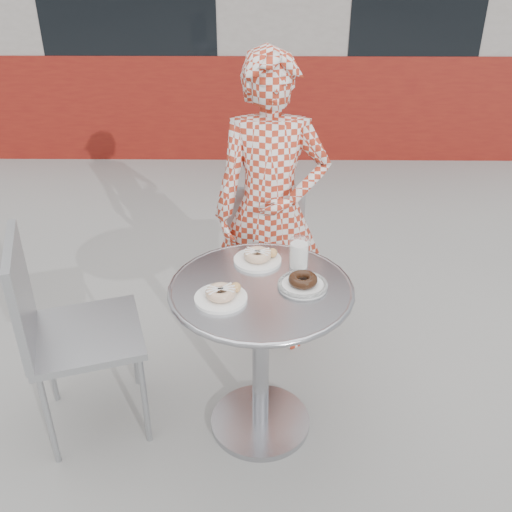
{
  "coord_description": "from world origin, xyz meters",
  "views": [
    {
      "loc": [
        0.02,
        -1.88,
        1.99
      ],
      "look_at": [
        -0.01,
        0.16,
        0.83
      ],
      "focal_mm": 40.0,
      "sensor_mm": 36.0,
      "label": 1
    }
  ],
  "objects_px": {
    "chair_far": "(263,269)",
    "plate_checker": "(303,283)",
    "chair_left": "(89,370)",
    "plate_near": "(222,295)",
    "seated_person": "(271,211)",
    "bistro_table": "(261,324)",
    "milk_cup": "(299,254)",
    "plate_far": "(258,257)"
  },
  "relations": [
    {
      "from": "chair_far",
      "to": "plate_checker",
      "type": "height_order",
      "value": "chair_far"
    },
    {
      "from": "chair_left",
      "to": "plate_near",
      "type": "bearing_deg",
      "value": -118.63
    },
    {
      "from": "plate_near",
      "to": "seated_person",
      "type": "bearing_deg",
      "value": 75.21
    },
    {
      "from": "bistro_table",
      "to": "plate_near",
      "type": "distance_m",
      "value": 0.27
    },
    {
      "from": "chair_left",
      "to": "seated_person",
      "type": "xyz_separation_m",
      "value": [
        0.81,
        0.64,
        0.48
      ]
    },
    {
      "from": "plate_near",
      "to": "plate_checker",
      "type": "relative_size",
      "value": 1.01
    },
    {
      "from": "chair_far",
      "to": "plate_checker",
      "type": "xyz_separation_m",
      "value": [
        0.16,
        -0.95,
        0.51
      ]
    },
    {
      "from": "plate_near",
      "to": "milk_cup",
      "type": "xyz_separation_m",
      "value": [
        0.31,
        0.25,
        0.04
      ]
    },
    {
      "from": "seated_person",
      "to": "chair_left",
      "type": "bearing_deg",
      "value": -140.71
    },
    {
      "from": "chair_far",
      "to": "chair_left",
      "type": "xyz_separation_m",
      "value": [
        -0.77,
        -0.93,
        0.03
      ]
    },
    {
      "from": "plate_checker",
      "to": "seated_person",
      "type": "bearing_deg",
      "value": 100.39
    },
    {
      "from": "plate_far",
      "to": "milk_cup",
      "type": "relative_size",
      "value": 1.58
    },
    {
      "from": "bistro_table",
      "to": "milk_cup",
      "type": "bearing_deg",
      "value": 45.59
    },
    {
      "from": "plate_far",
      "to": "seated_person",
      "type": "bearing_deg",
      "value": 82.66
    },
    {
      "from": "bistro_table",
      "to": "seated_person",
      "type": "distance_m",
      "value": 0.69
    },
    {
      "from": "chair_far",
      "to": "plate_near",
      "type": "bearing_deg",
      "value": 77.64
    },
    {
      "from": "plate_far",
      "to": "milk_cup",
      "type": "distance_m",
      "value": 0.18
    },
    {
      "from": "plate_far",
      "to": "milk_cup",
      "type": "height_order",
      "value": "milk_cup"
    },
    {
      "from": "seated_person",
      "to": "plate_near",
      "type": "height_order",
      "value": "seated_person"
    },
    {
      "from": "chair_far",
      "to": "seated_person",
      "type": "height_order",
      "value": "seated_person"
    },
    {
      "from": "chair_far",
      "to": "chair_left",
      "type": "bearing_deg",
      "value": 46.9
    },
    {
      "from": "bistro_table",
      "to": "seated_person",
      "type": "relative_size",
      "value": 0.49
    },
    {
      "from": "bistro_table",
      "to": "plate_far",
      "type": "bearing_deg",
      "value": 93.53
    },
    {
      "from": "plate_far",
      "to": "plate_near",
      "type": "distance_m",
      "value": 0.33
    },
    {
      "from": "chair_left",
      "to": "plate_near",
      "type": "height_order",
      "value": "chair_left"
    },
    {
      "from": "plate_far",
      "to": "plate_near",
      "type": "xyz_separation_m",
      "value": [
        -0.14,
        -0.29,
        -0.0
      ]
    },
    {
      "from": "bistro_table",
      "to": "plate_checker",
      "type": "xyz_separation_m",
      "value": [
        0.17,
        0.0,
        0.2
      ]
    },
    {
      "from": "chair_far",
      "to": "chair_left",
      "type": "relative_size",
      "value": 0.89
    },
    {
      "from": "chair_left",
      "to": "plate_near",
      "type": "relative_size",
      "value": 4.71
    },
    {
      "from": "seated_person",
      "to": "plate_checker",
      "type": "height_order",
      "value": "seated_person"
    },
    {
      "from": "bistro_table",
      "to": "milk_cup",
      "type": "height_order",
      "value": "milk_cup"
    },
    {
      "from": "seated_person",
      "to": "milk_cup",
      "type": "xyz_separation_m",
      "value": [
        0.11,
        -0.5,
        0.04
      ]
    },
    {
      "from": "seated_person",
      "to": "plate_far",
      "type": "relative_size",
      "value": 7.6
    },
    {
      "from": "plate_far",
      "to": "plate_near",
      "type": "bearing_deg",
      "value": -115.37
    },
    {
      "from": "chair_left",
      "to": "plate_near",
      "type": "distance_m",
      "value": 0.78
    },
    {
      "from": "chair_left",
      "to": "seated_person",
      "type": "relative_size",
      "value": 0.62
    },
    {
      "from": "seated_person",
      "to": "plate_near",
      "type": "distance_m",
      "value": 0.78
    },
    {
      "from": "seated_person",
      "to": "plate_far",
      "type": "xyz_separation_m",
      "value": [
        -0.06,
        -0.46,
        -0.0
      ]
    },
    {
      "from": "plate_far",
      "to": "plate_checker",
      "type": "height_order",
      "value": "plate_far"
    },
    {
      "from": "seated_person",
      "to": "milk_cup",
      "type": "bearing_deg",
      "value": -76.3
    },
    {
      "from": "bistro_table",
      "to": "plate_near",
      "type": "bearing_deg",
      "value": -148.37
    },
    {
      "from": "bistro_table",
      "to": "plate_near",
      "type": "height_order",
      "value": "plate_near"
    }
  ]
}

